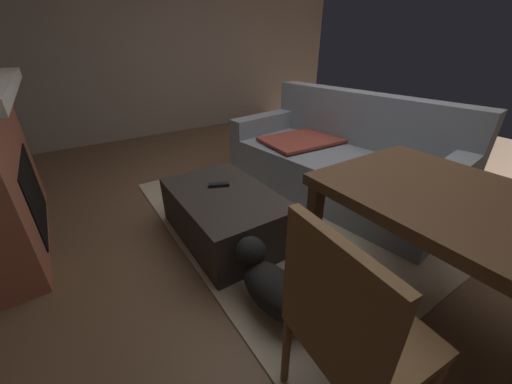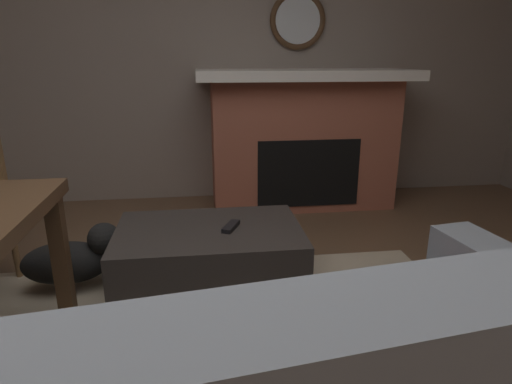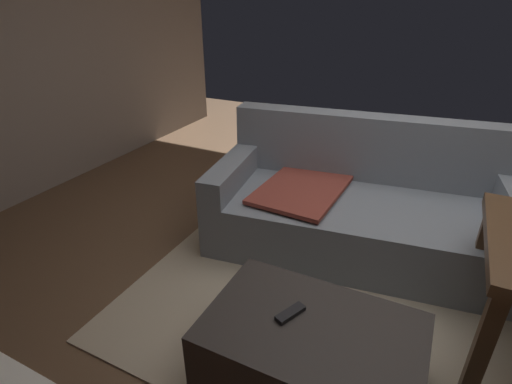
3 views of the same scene
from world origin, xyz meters
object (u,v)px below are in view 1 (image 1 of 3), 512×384
object	(u,v)px
small_dog	(270,283)
dining_table	(478,222)
ottoman_coffee_table	(225,215)
tv_remote	(219,185)
dining_chair_south	(349,327)
couch	(340,161)

from	to	relation	value
small_dog	dining_table	bearing A→B (deg)	51.49
ottoman_coffee_table	tv_remote	world-z (taller)	tv_remote
ottoman_coffee_table	dining_chair_south	xyz separation A→B (m)	(1.34, -0.22, 0.33)
ottoman_coffee_table	dining_chair_south	size ratio (longest dim) A/B	1.07
couch	small_dog	world-z (taller)	couch
tv_remote	small_dog	size ratio (longest dim) A/B	0.29
ottoman_coffee_table	tv_remote	bearing A→B (deg)	172.06
ottoman_coffee_table	tv_remote	xyz separation A→B (m)	(-0.12, 0.02, 0.21)
ottoman_coffee_table	dining_table	size ratio (longest dim) A/B	0.70
tv_remote	couch	bearing A→B (deg)	112.91
couch	dining_chair_south	bearing A→B (deg)	-47.56
couch	ottoman_coffee_table	distance (m)	1.35
dining_table	couch	bearing A→B (deg)	153.03
tv_remote	dining_chair_south	size ratio (longest dim) A/B	0.17
couch	tv_remote	distance (m)	1.33
dining_table	small_dog	xyz separation A→B (m)	(-0.59, -0.74, -0.46)
tv_remote	dining_chair_south	world-z (taller)	dining_chair_south
couch	small_dog	distance (m)	1.71
dining_chair_south	small_dog	distance (m)	0.68
ottoman_coffee_table	small_dog	bearing A→B (deg)	-9.67
couch	tv_remote	world-z (taller)	couch
ottoman_coffee_table	dining_chair_south	bearing A→B (deg)	-9.36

